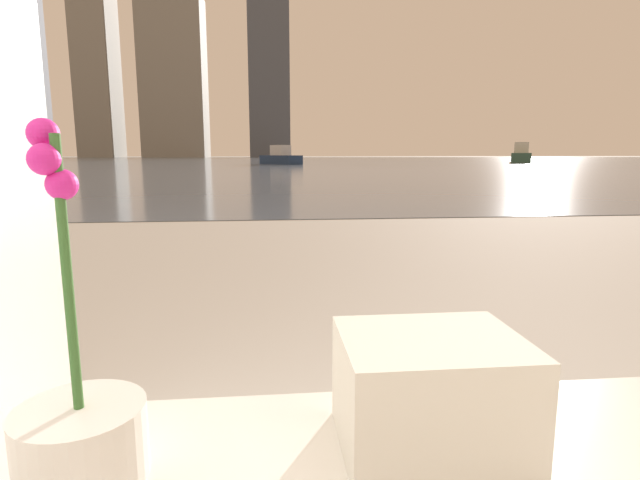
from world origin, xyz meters
name	(u,v)px	position (x,y,z in m)	size (l,w,h in m)	color
potted_orchid	(80,425)	(-0.51, 0.85, 0.56)	(0.16, 0.16, 0.45)	silver
towel_stack	(430,392)	(-0.05, 0.87, 0.57)	(0.25, 0.20, 0.16)	silver
harbor_water	(271,161)	(0.00, 62.00, 0.01)	(180.00, 110.00, 0.01)	slate
harbor_boat_0	(521,155)	(25.00, 48.69, 0.71)	(4.00, 5.55, 1.98)	#335647
harbor_boat_1	(281,158)	(0.74, 41.73, 0.56)	(3.49, 4.23, 1.55)	navy
harbor_boat_5	(14,155)	(-38.60, 81.20, 0.66)	(3.96, 5.14, 1.86)	maroon
skyline_tower_2	(174,77)	(-20.70, 118.00, 17.49)	(13.38, 11.97, 34.98)	gray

